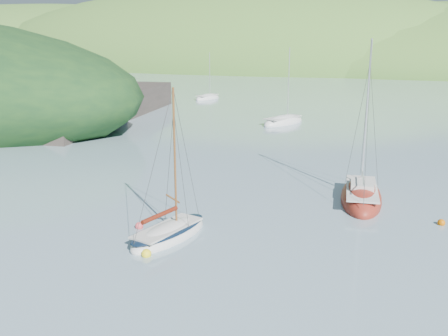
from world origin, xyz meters
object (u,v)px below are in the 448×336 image
at_px(daysailer_white, 169,234).
at_px(distant_sloop_c, 207,98).
at_px(sloop_red, 361,197).
at_px(distant_sloop_a, 283,122).

height_order(daysailer_white, distant_sloop_c, daysailer_white).
relative_size(daysailer_white, sloop_red, 0.76).
bearing_deg(sloop_red, daysailer_white, -139.00).
bearing_deg(distant_sloop_c, daysailer_white, -55.49).
xyz_separation_m(distant_sloop_a, distant_sloop_c, (-19.43, 19.72, -0.02)).
height_order(sloop_red, distant_sloop_a, sloop_red).
height_order(distant_sloop_a, distant_sloop_c, distant_sloop_a).
bearing_deg(sloop_red, distant_sloop_a, 106.62).
xyz_separation_m(sloop_red, distant_sloop_a, (-13.26, 27.53, -0.04)).
relative_size(sloop_red, distant_sloop_a, 1.12).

